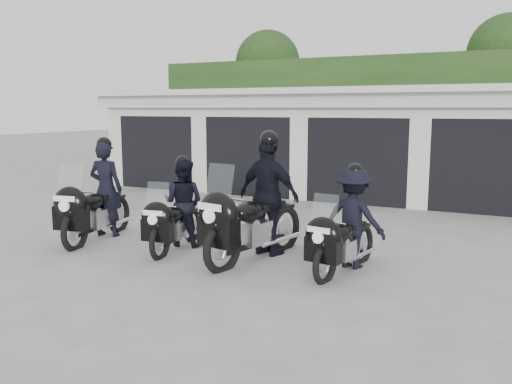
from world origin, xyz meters
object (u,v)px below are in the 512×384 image
at_px(police_bike_d, 349,224).
at_px(police_bike_a, 97,198).
at_px(police_bike_b, 179,208).
at_px(police_bike_c, 261,203).

bearing_deg(police_bike_d, police_bike_a, -168.46).
bearing_deg(police_bike_a, police_bike_d, -8.10).
distance_m(police_bike_a, police_bike_b, 1.72).
bearing_deg(police_bike_a, police_bike_b, -4.95).
distance_m(police_bike_a, police_bike_c, 3.28).
bearing_deg(police_bike_a, police_bike_c, -6.46).
bearing_deg(police_bike_b, police_bike_c, -5.82).
xyz_separation_m(police_bike_a, police_bike_c, (3.27, 0.24, 0.13)).
relative_size(police_bike_a, police_bike_d, 1.17).
height_order(police_bike_c, police_bike_d, police_bike_c).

